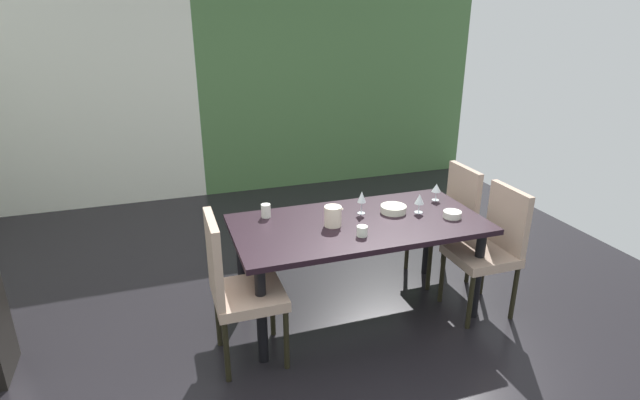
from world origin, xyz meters
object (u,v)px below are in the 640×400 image
Objects in this scene: chair_left_near at (235,284)px; cup_rear at (362,231)px; serving_bowl_left at (393,209)px; cup_near_shelf at (266,211)px; dining_table at (358,232)px; chair_right_far at (449,216)px; pitcher_corner at (333,216)px; wine_glass_front at (436,188)px; wine_glass_near_window at (362,197)px; serving_bowl_right at (452,214)px; wine_glass_center at (419,200)px; chair_right_near at (491,244)px.

chair_left_near reaches higher than cup_rear.
cup_near_shelf is (-0.94, 0.22, 0.02)m from serving_bowl_left.
dining_table is 1.01m from chair_left_near.
chair_right_far reaches higher than pitcher_corner.
chair_left_near reaches higher than wine_glass_front.
cup_near_shelf reaches higher than cup_rear.
wine_glass_near_window is at bearing 99.43° from chair_right_far.
wine_glass_front reaches higher than cup_rear.
chair_right_far reaches higher than serving_bowl_right.
chair_right_far is at bearing 9.43° from wine_glass_near_window.
chair_left_near is 6.98× the size of wine_glass_center.
cup_near_shelf is (-0.54, 0.53, 0.01)m from cup_rear.
chair_right_far is 6.93× the size of wine_glass_front.
serving_bowl_left is (1.28, 0.37, 0.20)m from chair_left_near.
dining_table is 0.27m from cup_rear.
wine_glass_front is at bearing 106.11° from chair_left_near.
serving_bowl_left is 0.96m from cup_near_shelf.
serving_bowl_right is 1.38m from cup_near_shelf.
pitcher_corner is (-0.89, 0.14, 0.05)m from serving_bowl_right.
chair_left_near reaches higher than wine_glass_center.
cup_near_shelf is (0.34, 0.59, 0.23)m from chair_left_near.
serving_bowl_left is at bearing 38.65° from cup_rear.
wine_glass_center is 1.15m from cup_near_shelf.
chair_right_far reaches higher than serving_bowl_left.
cup_near_shelf is (-1.57, 0.59, 0.24)m from chair_right_near.
serving_bowl_left is at bearing 14.88° from dining_table.
chair_right_far is at bearing 106.72° from chair_left_near.
chair_right_near is at bearing -16.75° from dining_table.
chair_left_near is (-1.91, 0.00, 0.02)m from chair_right_near.
chair_left_near reaches higher than pitcher_corner.
wine_glass_near_window reaches higher than wine_glass_front.
chair_right_near is at bearing 90.00° from chair_left_near.
chair_right_far is 0.99× the size of chair_right_near.
cup_near_shelf is 0.68× the size of pitcher_corner.
wine_glass_near_window is at bearing 27.23° from pitcher_corner.
wine_glass_near_window is 0.68m from serving_bowl_right.
dining_table is 0.35m from serving_bowl_left.
cup_near_shelf reaches higher than serving_bowl_right.
pitcher_corner is (0.76, 0.29, 0.25)m from chair_left_near.
wine_glass_center is 0.21m from serving_bowl_left.
cup_near_shelf is at bearing 153.65° from dining_table.
chair_left_near is at bearing -174.99° from serving_bowl_right.
wine_glass_near_window is at bearing -13.16° from cup_near_shelf.
chair_right_near is 13.06× the size of cup_rear.
dining_table is at bearing 168.27° from serving_bowl_right.
chair_right_far reaches higher than wine_glass_front.
cup_rear is (0.89, 0.06, 0.21)m from chair_left_near.
wine_glass_center reaches higher than serving_bowl_left.
serving_bowl_left is 1.45× the size of serving_bowl_right.
chair_right_far reaches higher than cup_near_shelf.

